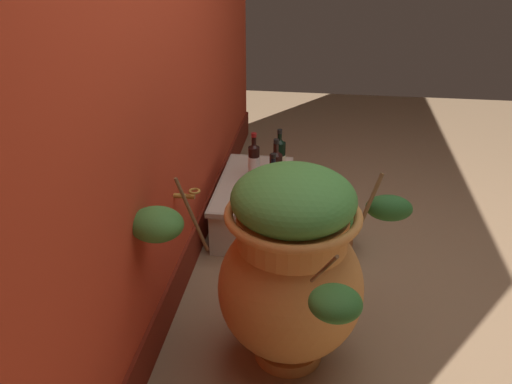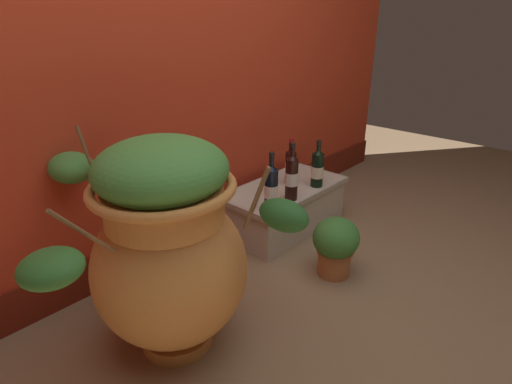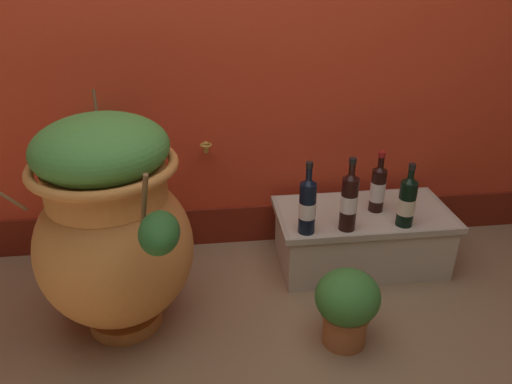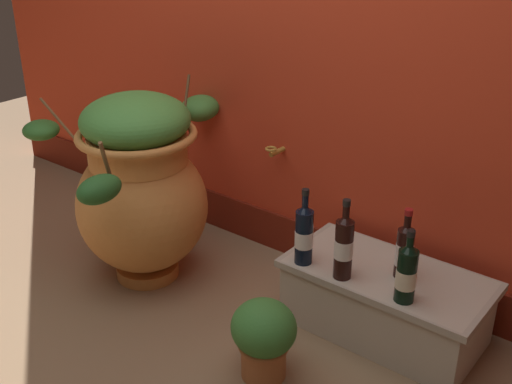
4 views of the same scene
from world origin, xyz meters
name	(u,v)px [view 2 (image 2 of 4)]	position (x,y,z in m)	size (l,w,h in m)	color
ground_plane	(337,346)	(0.00, 0.00, 0.00)	(7.00, 7.00, 0.00)	#896B4C
back_wall	(142,12)	(0.00, 1.20, 1.29)	(4.40, 0.33, 2.60)	red
terracotta_urn	(167,246)	(-0.44, 0.52, 0.47)	(0.85, 1.10, 0.89)	#CC7F3D
stone_ledge	(284,205)	(0.66, 0.82, 0.16)	(0.82, 0.42, 0.29)	beige
wine_bottle_left	(291,165)	(0.72, 0.83, 0.41)	(0.07, 0.07, 0.30)	black
wine_bottle_middle	(317,167)	(0.80, 0.68, 0.41)	(0.08, 0.08, 0.30)	black
wine_bottle_right	(292,176)	(0.54, 0.68, 0.43)	(0.07, 0.07, 0.34)	black
wine_bottle_back	(271,186)	(0.35, 0.67, 0.43)	(0.08, 0.08, 0.33)	black
potted_shrub	(336,244)	(0.44, 0.30, 0.18)	(0.25, 0.24, 0.32)	#B26638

